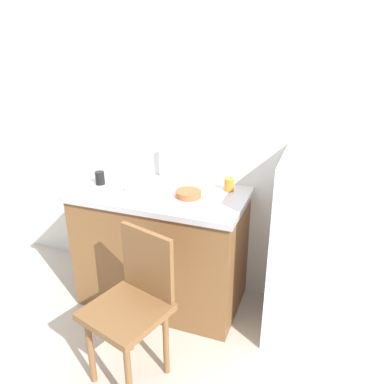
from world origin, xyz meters
The scene contains 11 objects.
ground_plane centered at (0.00, 0.00, 0.00)m, with size 8.00×8.00×0.00m, color #BCB2A3.
back_wall centered at (0.00, 1.00, 1.29)m, with size 4.80×0.10×2.58m, color silver.
cabinet_base centered at (-0.10, 0.65, 0.42)m, with size 1.14×0.60×0.83m, color brown.
countertop centered at (-0.10, 0.65, 0.85)m, with size 1.18×0.64×0.04m, color #B7B7BC.
faucet centered at (-0.18, 0.90, 1.00)m, with size 0.02×0.02×0.25m, color #B7B7BC.
refrigerator centered at (1.00, 0.66, 0.61)m, with size 0.60×0.58×1.21m, color white.
chair centered at (0.04, -0.03, 0.50)m, with size 0.50×0.50×0.89m.
dish_tray centered at (-0.17, 0.66, 0.90)m, with size 0.28×0.20×0.05m, color white.
terracotta_bowl centered at (0.12, 0.63, 0.89)m, with size 0.17×0.17×0.04m, color #B25B33.
cup_orange centered at (0.34, 0.82, 0.92)m, with size 0.07×0.07×0.09m, color orange.
cup_black centered at (-0.55, 0.63, 0.92)m, with size 0.07×0.07×0.09m, color black.
Camera 1 is at (0.94, -1.55, 1.88)m, focal length 36.06 mm.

